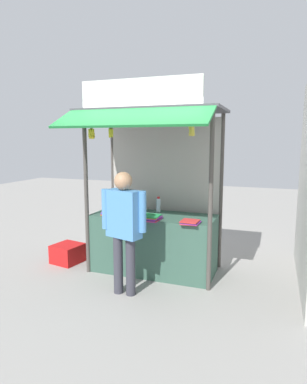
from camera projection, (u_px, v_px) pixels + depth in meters
ground_plane at (153, 271)px, 5.14m from camera, size 20.00×20.00×0.00m
stall_counter at (153, 243)px, 5.07m from camera, size 1.84×0.75×0.87m
stall_structure at (156, 161)px, 5.00m from camera, size 2.04×1.61×2.76m
water_bottle_far_right at (144, 202)px, 5.27m from camera, size 0.08×0.08×0.30m
water_bottle_far_left at (158, 205)px, 5.24m from camera, size 0.07×0.07×0.24m
water_bottle_mid_left at (130, 203)px, 5.15m from camera, size 0.09×0.09×0.31m
magazine_stack_mid_right at (151, 218)px, 4.69m from camera, size 0.28×0.32×0.06m
magazine_stack_center at (190, 222)px, 4.49m from camera, size 0.26×0.26×0.04m
magazine_stack_back_left at (111, 213)px, 5.06m from camera, size 0.21×0.31×0.05m
banana_bunch_rightmost at (192, 130)px, 4.15m from camera, size 0.10×0.10×0.25m
banana_bunch_inner_right at (111, 133)px, 4.53m from camera, size 0.09×0.09×0.27m
banana_bunch_leftmost at (91, 134)px, 4.63m from camera, size 0.10×0.10×0.29m
vendor_person at (124, 222)px, 4.22m from camera, size 0.61×0.31×1.60m
plastic_crate at (68, 253)px, 5.48m from camera, size 0.50×0.50×0.30m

